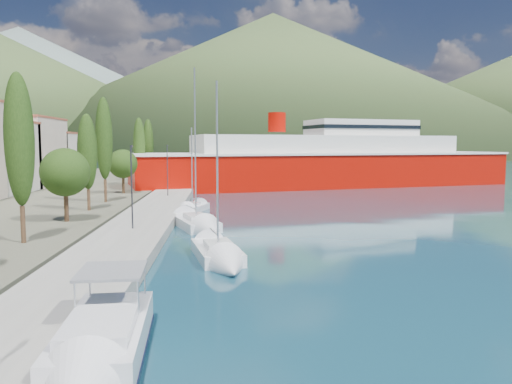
{
  "coord_description": "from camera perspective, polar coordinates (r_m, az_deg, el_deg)",
  "views": [
    {
      "loc": [
        -2.4,
        -21.77,
        6.93
      ],
      "look_at": [
        0.0,
        14.0,
        3.5
      ],
      "focal_mm": 35.0,
      "sensor_mm": 36.0,
      "label": 1
    }
  ],
  "objects": [
    {
      "name": "hills_far",
      "position": [
        659.61,
        8.7,
        11.54
      ],
      "size": [
        1480.0,
        900.0,
        180.0
      ],
      "color": "slate",
      "rests_on": "ground"
    },
    {
      "name": "sailboat_far",
      "position": [
        51.0,
        -7.75,
        -2.08
      ],
      "size": [
        3.78,
        6.74,
        9.45
      ],
      "color": "silver",
      "rests_on": "ground"
    },
    {
      "name": "lamp_posts",
      "position": [
        36.99,
        -14.11,
        0.89
      ],
      "size": [
        0.15,
        48.75,
        6.06
      ],
      "color": "#2D2D33",
      "rests_on": "quay"
    },
    {
      "name": "ground",
      "position": [
        141.96,
        -2.87,
        2.66
      ],
      "size": [
        1400.0,
        1400.0,
        0.0
      ],
      "primitive_type": "plane",
      "color": "#143B4C"
    },
    {
      "name": "sailboat_mid",
      "position": [
        39.95,
        -6.12,
        -4.07
      ],
      "size": [
        5.57,
        10.11,
        14.11
      ],
      "color": "silver",
      "rests_on": "ground"
    },
    {
      "name": "motor_cruiser",
      "position": [
        16.05,
        -17.88,
        -18.27
      ],
      "size": [
        3.07,
        9.01,
        3.28
      ],
      "color": "black",
      "rests_on": "ground"
    },
    {
      "name": "ferry",
      "position": [
        83.68,
        8.14,
        3.29
      ],
      "size": [
        64.71,
        29.12,
        12.59
      ],
      "color": "#A40B02",
      "rests_on": "ground"
    },
    {
      "name": "sailboat_near",
      "position": [
        28.9,
        -3.8,
        -7.79
      ],
      "size": [
        3.89,
        8.37,
        11.58
      ],
      "color": "silver",
      "rests_on": "ground"
    },
    {
      "name": "hills_near",
      "position": [
        409.05,
        10.6,
        11.31
      ],
      "size": [
        1010.0,
        520.0,
        115.0
      ],
      "color": "#3F542A",
      "rests_on": "ground"
    },
    {
      "name": "tree_row",
      "position": [
        54.79,
        -17.24,
        4.16
      ],
      "size": [
        3.9,
        65.33,
        11.27
      ],
      "color": "#47301E",
      "rests_on": "land_strip"
    },
    {
      "name": "quay",
      "position": [
        48.67,
        -11.61,
        -2.36
      ],
      "size": [
        5.0,
        88.0,
        0.8
      ],
      "primitive_type": "cube",
      "color": "gray",
      "rests_on": "ground"
    }
  ]
}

